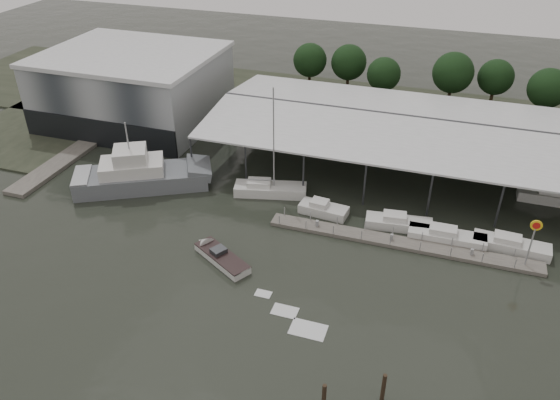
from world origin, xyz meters
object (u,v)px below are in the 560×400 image
(grey_trawler, at_px, (142,175))
(speedboat_underway, at_px, (218,255))
(shell_fuel_sign, at_px, (534,235))
(white_sailboat, at_px, (269,189))

(grey_trawler, bearing_deg, speedboat_underway, -63.60)
(shell_fuel_sign, bearing_deg, speedboat_underway, -164.31)
(shell_fuel_sign, distance_m, white_sailboat, 29.01)
(grey_trawler, distance_m, white_sailboat, 15.56)
(shell_fuel_sign, height_order, grey_trawler, grey_trawler)
(shell_fuel_sign, bearing_deg, white_sailboat, 169.45)
(shell_fuel_sign, relative_size, white_sailboat, 0.41)
(grey_trawler, bearing_deg, white_sailboat, -16.68)
(shell_fuel_sign, xyz_separation_m, speedboat_underway, (-29.00, -8.15, -3.53))
(shell_fuel_sign, bearing_deg, grey_trawler, 177.21)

